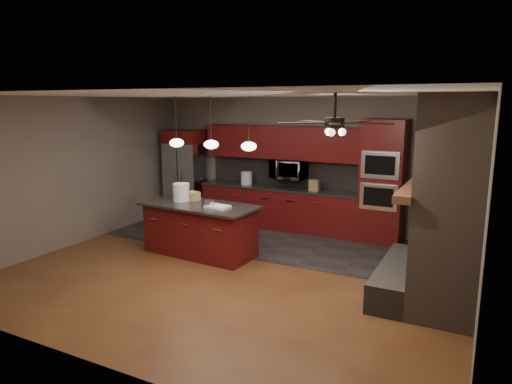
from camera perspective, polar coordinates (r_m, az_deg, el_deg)
The scene contains 22 objects.
ground at distance 7.51m, azimuth -2.38°, elevation -9.85°, with size 7.00×7.00×0.00m, color brown.
ceiling at distance 7.01m, azimuth -2.56°, elevation 12.04°, with size 7.00×6.00×0.02m, color white.
back_wall at distance 9.82m, azimuth 6.20°, elevation 3.53°, with size 7.00×0.02×2.80m, color #665D51.
right_wall at distance 6.23m, azimuth 26.81°, elevation -2.00°, with size 0.02×6.00×2.80m, color #665D51.
left_wall at distance 9.34m, azimuth -21.52°, elevation 2.43°, with size 0.02×6.00×2.80m, color #665D51.
slate_tile_patch at distance 9.03m, azimuth 3.27°, elevation -6.17°, with size 7.00×2.40×0.01m, color #2C2A27.
fireplace_column at distance 6.66m, azimuth 22.81°, elevation -1.80°, with size 1.30×2.10×2.80m.
back_cabinetry at distance 9.84m, azimuth 3.02°, elevation 0.61°, with size 3.59×0.64×2.20m.
oven_tower at distance 9.09m, azimuth 15.52°, elevation 1.24°, with size 0.80×0.63×2.38m.
microwave at distance 9.70m, azimuth 4.14°, elevation 2.88°, with size 0.73×0.41×0.50m, color silver.
refrigerator at distance 10.88m, azimuth -8.66°, elevation 2.24°, with size 0.88×0.75×2.06m.
kitchen_island at distance 8.23m, azimuth -7.00°, elevation -4.62°, with size 2.18×1.11×0.92m.
white_bucket at distance 8.42m, azimuth -9.33°, elevation -0.02°, with size 0.30×0.30×0.32m, color white.
paint_can at distance 7.88m, azimuth -5.84°, elevation -1.47°, with size 0.17×0.17×0.11m, color #B6B6BB.
paint_tray at distance 7.82m, azimuth -4.82°, elevation -1.83°, with size 0.40×0.28×0.04m, color white.
cardboard_box at distance 8.46m, azimuth -7.93°, elevation -0.49°, with size 0.25×0.18×0.16m, color tan.
counter_bucket at distance 10.13m, azimuth -1.20°, elevation 1.76°, with size 0.25×0.25×0.28m, color white.
counter_box at distance 9.44m, azimuth 7.32°, elevation 0.82°, with size 0.21×0.16×0.23m, color olive.
pendant_left at distance 8.54m, azimuth -9.89°, elevation 6.11°, with size 0.26×0.26×0.92m.
pendant_center at distance 8.11m, azimuth -5.62°, elevation 5.96°, with size 0.26×0.26×0.92m.
pendant_right at distance 7.73m, azimuth -0.91°, elevation 5.76°, with size 0.26×0.26×0.92m.
ceiling_fan at distance 5.56m, azimuth 9.77°, elevation 8.61°, with size 1.27×1.33×0.41m.
Camera 1 is at (3.46, -6.10, 2.68)m, focal length 32.00 mm.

